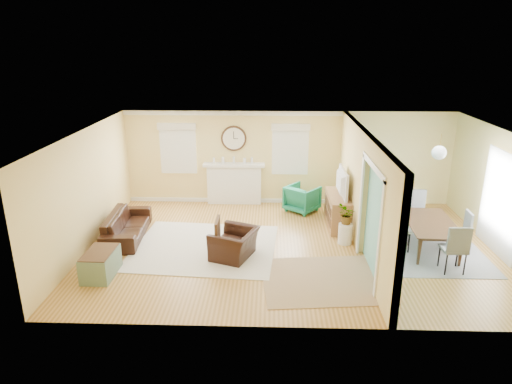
% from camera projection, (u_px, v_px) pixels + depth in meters
% --- Properties ---
extents(floor, '(9.00, 9.00, 0.00)m').
position_uv_depth(floor, '(291.00, 247.00, 10.21)').
color(floor, olive).
rests_on(floor, ground).
extents(wall_back, '(9.00, 0.02, 2.60)m').
position_uv_depth(wall_back, '(288.00, 158.00, 12.64)').
color(wall_back, '#EEC972').
rests_on(wall_back, ground).
extents(wall_front, '(9.00, 0.02, 2.60)m').
position_uv_depth(wall_front, '(301.00, 255.00, 6.96)').
color(wall_front, '#EEC972').
rests_on(wall_front, ground).
extents(wall_left, '(0.02, 6.00, 2.60)m').
position_uv_depth(wall_left, '(86.00, 190.00, 9.94)').
color(wall_left, '#EEC972').
rests_on(wall_left, ground).
extents(wall_right, '(0.02, 6.00, 2.60)m').
position_uv_depth(wall_right, '(505.00, 195.00, 9.66)').
color(wall_right, '#EEC972').
rests_on(wall_right, ground).
extents(ceiling, '(9.00, 6.00, 0.02)m').
position_uv_depth(ceiling, '(294.00, 133.00, 9.39)').
color(ceiling, white).
rests_on(ceiling, wall_back).
extents(partition, '(0.17, 6.00, 2.60)m').
position_uv_depth(partition, '(361.00, 187.00, 10.00)').
color(partition, '#EEC972').
rests_on(partition, ground).
extents(fireplace, '(1.70, 0.30, 1.17)m').
position_uv_depth(fireplace, '(234.00, 183.00, 12.80)').
color(fireplace, white).
rests_on(fireplace, ground).
extents(wall_clock, '(0.70, 0.07, 0.70)m').
position_uv_depth(wall_clock, '(234.00, 138.00, 12.48)').
color(wall_clock, '#4F311D').
rests_on(wall_clock, wall_back).
extents(window_left, '(1.05, 0.13, 1.42)m').
position_uv_depth(window_left, '(178.00, 145.00, 12.58)').
color(window_left, white).
rests_on(window_left, wall_back).
extents(window_right, '(1.05, 0.13, 1.42)m').
position_uv_depth(window_right, '(290.00, 146.00, 12.48)').
color(window_right, white).
rests_on(window_right, wall_back).
extents(french_doors, '(0.06, 1.70, 2.20)m').
position_uv_depth(french_doors, '(501.00, 204.00, 9.72)').
color(french_doors, white).
rests_on(french_doors, ground).
extents(pendant, '(0.30, 0.30, 0.55)m').
position_uv_depth(pendant, '(439.00, 153.00, 9.42)').
color(pendant, gold).
rests_on(pendant, ceiling).
extents(rug_cream, '(3.30, 2.92, 0.02)m').
position_uv_depth(rug_cream, '(205.00, 247.00, 10.20)').
color(rug_cream, beige).
rests_on(rug_cream, floor).
extents(rug_jute, '(2.53, 2.15, 0.01)m').
position_uv_depth(rug_jute, '(324.00, 280.00, 8.82)').
color(rug_jute, tan).
rests_on(rug_jute, floor).
extents(rug_grey, '(2.18, 2.72, 0.01)m').
position_uv_depth(rug_grey, '(429.00, 248.00, 10.16)').
color(rug_grey, gray).
rests_on(rug_grey, floor).
extents(sofa, '(0.92, 2.06, 0.59)m').
position_uv_depth(sofa, '(127.00, 225.00, 10.66)').
color(sofa, black).
rests_on(sofa, floor).
extents(eames_chair, '(1.12, 1.19, 0.62)m').
position_uv_depth(eames_chair, '(234.00, 244.00, 9.67)').
color(eames_chair, black).
rests_on(eames_chair, floor).
extents(green_chair, '(1.08, 1.09, 0.71)m').
position_uv_depth(green_chair, '(302.00, 198.00, 12.28)').
color(green_chair, '#146B3E').
rests_on(green_chair, floor).
extents(trunk, '(0.56, 0.90, 0.52)m').
position_uv_depth(trunk, '(101.00, 264.00, 8.92)').
color(trunk, '#5A725A').
rests_on(trunk, floor).
extents(credenza, '(0.49, 1.43, 0.80)m').
position_uv_depth(credenza, '(337.00, 210.00, 11.29)').
color(credenza, olive).
rests_on(credenza, floor).
extents(tv, '(0.16, 1.14, 0.66)m').
position_uv_depth(tv, '(338.00, 182.00, 11.06)').
color(tv, black).
rests_on(tv, credenza).
extents(garden_stool, '(0.32, 0.32, 0.47)m').
position_uv_depth(garden_stool, '(345.00, 234.00, 10.35)').
color(garden_stool, white).
rests_on(garden_stool, floor).
extents(potted_plant, '(0.50, 0.53, 0.46)m').
position_uv_depth(potted_plant, '(346.00, 215.00, 10.21)').
color(potted_plant, '#337F33').
rests_on(potted_plant, garden_stool).
extents(dining_table, '(1.09, 1.85, 0.64)m').
position_uv_depth(dining_table, '(430.00, 235.00, 10.06)').
color(dining_table, '#4F311D').
rests_on(dining_table, floor).
extents(dining_chair_n, '(0.48, 0.48, 0.99)m').
position_uv_depth(dining_chair_n, '(417.00, 208.00, 10.94)').
color(dining_chair_n, gray).
rests_on(dining_chair_n, floor).
extents(dining_chair_s, '(0.47, 0.47, 1.02)m').
position_uv_depth(dining_chair_s, '(454.00, 244.00, 8.98)').
color(dining_chair_s, gray).
rests_on(dining_chair_s, floor).
extents(dining_chair_w, '(0.56, 0.56, 1.03)m').
position_uv_depth(dining_chair_w, '(402.00, 223.00, 9.98)').
color(dining_chair_w, white).
rests_on(dining_chair_w, floor).
extents(dining_chair_e, '(0.41, 0.41, 0.90)m').
position_uv_depth(dining_chair_e, '(459.00, 228.00, 9.94)').
color(dining_chair_e, gray).
rests_on(dining_chair_e, floor).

